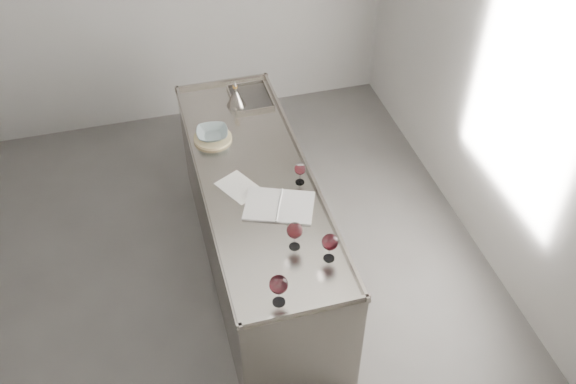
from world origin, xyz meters
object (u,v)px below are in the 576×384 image
object	(u,v)px
counter	(258,224)
ceramic_bowl	(212,134)
wine_glass_right	(330,243)
wine_funnel	(236,98)
notebook	(279,206)
wine_glass_middle	(295,231)
wine_glass_left	(279,285)
wine_glass_small	(300,170)

from	to	relation	value
counter	ceramic_bowl	size ratio (longest dim) A/B	10.54
wine_glass_right	wine_funnel	bearing A→B (deg)	96.88
wine_glass_right	notebook	bearing A→B (deg)	108.48
wine_funnel	notebook	bearing A→B (deg)	-88.40
wine_glass_middle	wine_funnel	size ratio (longest dim) A/B	0.86
wine_glass_left	notebook	bearing A→B (deg)	75.02
wine_glass_middle	ceramic_bowl	bearing A→B (deg)	103.64
wine_glass_right	wine_glass_left	bearing A→B (deg)	-147.69
wine_glass_small	counter	bearing A→B (deg)	152.65
wine_glass_left	wine_glass_small	world-z (taller)	wine_glass_left
wine_glass_middle	ceramic_bowl	world-z (taller)	wine_glass_middle
ceramic_bowl	wine_glass_left	bearing A→B (deg)	-86.80
wine_glass_left	wine_glass_middle	bearing A→B (deg)	62.37
wine_glass_left	wine_glass_middle	distance (m)	0.43
wine_glass_right	ceramic_bowl	distance (m)	1.41
ceramic_bowl	wine_funnel	distance (m)	0.45
ceramic_bowl	notebook	bearing A→B (deg)	-70.55
wine_glass_left	wine_glass_right	distance (m)	0.44
wine_glass_middle	ceramic_bowl	distance (m)	1.22
wine_glass_small	wine_funnel	size ratio (longest dim) A/B	0.70
wine_glass_left	notebook	size ratio (longest dim) A/B	0.40
wine_glass_middle	wine_funnel	xyz separation A→B (m)	(-0.03, 1.55, -0.07)
wine_glass_small	wine_funnel	bearing A→B (deg)	102.89
counter	wine_glass_middle	world-z (taller)	wine_glass_middle
wine_glass_right	ceramic_bowl	bearing A→B (deg)	109.08
wine_glass_small	wine_glass_left	bearing A→B (deg)	-112.81
notebook	wine_glass_middle	bearing A→B (deg)	-68.00
wine_glass_middle	notebook	bearing A→B (deg)	89.88
counter	wine_glass_right	world-z (taller)	wine_glass_right
ceramic_bowl	counter	bearing A→B (deg)	-66.73
wine_glass_right	wine_glass_small	xyz separation A→B (m)	(0.02, 0.70, -0.03)
wine_glass_left	notebook	world-z (taller)	wine_glass_left
counter	wine_glass_right	bearing A→B (deg)	-73.41
counter	notebook	world-z (taller)	counter
wine_glass_right	wine_glass_small	size ratio (longest dim) A/B	1.23
wine_glass_left	wine_glass_small	distance (m)	1.02
wine_glass_small	notebook	size ratio (longest dim) A/B	0.30
counter	ceramic_bowl	world-z (taller)	ceramic_bowl
counter	wine_funnel	bearing A→B (deg)	86.83
counter	wine_glass_left	distance (m)	1.25
wine_glass_left	wine_glass_small	bearing A→B (deg)	67.19
wine_glass_right	notebook	distance (m)	0.56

